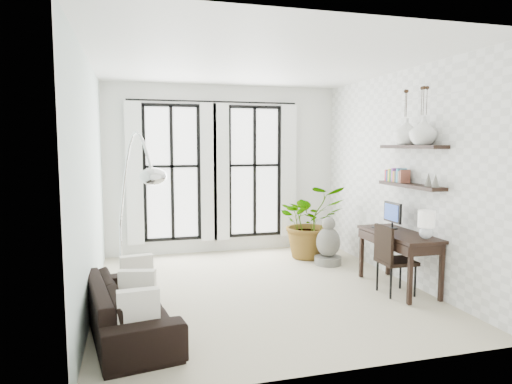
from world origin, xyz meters
name	(u,v)px	position (x,y,z in m)	size (l,w,h in m)	color
floor	(259,289)	(0.00, 0.00, 0.00)	(5.00, 5.00, 0.00)	#C1BA9A
ceiling	(259,63)	(0.00, 0.00, 3.20)	(5.00, 5.00, 0.00)	white
wall_left	(90,182)	(-2.25, 0.00, 1.60)	(5.00, 5.00, 0.00)	silver
wall_right	(400,176)	(2.25, 0.00, 1.60)	(5.00, 5.00, 0.00)	white
wall_back	(224,169)	(0.00, 2.50, 1.60)	(4.50, 4.50, 0.00)	white
windows	(215,172)	(-0.20, 2.43, 1.56)	(3.26, 0.13, 2.65)	white
wall_shelves	(410,169)	(2.11, -0.46, 1.73)	(0.25, 1.30, 0.60)	black
sofa	(129,307)	(-1.80, -1.07, 0.29)	(2.02, 0.79, 0.59)	black
throw_pillows	(138,288)	(-1.70, -1.07, 0.50)	(0.40, 1.52, 0.40)	white
plant	(310,221)	(1.42, 1.57, 0.68)	(1.22, 1.05, 1.35)	#2D7228
desk	(400,238)	(1.94, -0.54, 0.76)	(0.59, 1.40, 1.22)	black
desk_chair	(391,255)	(1.71, -0.68, 0.55)	(0.47, 0.47, 0.97)	black
arc_lamp	(134,172)	(-1.70, -0.38, 1.74)	(0.72, 1.61, 2.25)	silver
buddha	(328,245)	(1.53, 1.01, 0.35)	(0.46, 0.46, 0.84)	slate
vase_a	(423,131)	(2.11, -0.74, 2.27)	(0.37, 0.37, 0.38)	white
vase_b	(406,132)	(2.11, -0.34, 2.27)	(0.37, 0.37, 0.38)	white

